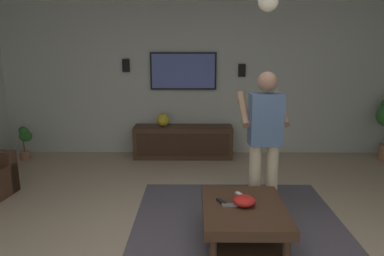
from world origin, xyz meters
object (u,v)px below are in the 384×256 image
Objects in this scene: coffee_table at (244,216)px; wall_speaker_right at (126,65)px; media_console at (183,142)px; remote_black at (222,202)px; person_standing at (265,135)px; remote_grey at (230,205)px; tv at (183,71)px; remote_white at (241,195)px; vase_round at (163,120)px; wall_speaker_left at (242,70)px; potted_plant_short at (25,139)px; bowl at (244,201)px.

wall_speaker_right is (3.11, 1.68, 1.28)m from coffee_table.
remote_black is (-2.79, -0.47, 0.14)m from media_console.
wall_speaker_right is at bearing 36.53° from person_standing.
person_standing is 10.93× the size of remote_grey.
tv is 7.66× the size of remote_grey.
person_standing is 10.93× the size of remote_white.
wall_speaker_left is (0.24, -1.37, 0.83)m from vase_round.
coffee_table is 2.93m from media_console.
vase_round is at bearing -92.31° from media_console.
wall_speaker_left reaches higher than potted_plant_short.
person_standing is at bearing 24.99° from media_console.
bowl is at bearing 173.77° from wall_speaker_left.
remote_grey is at bearing 98.64° from bowl.
wall_speaker_right is at bearing -75.27° from potted_plant_short.
media_console is 2.69m from potted_plant_short.
remote_black is at bearing 9.54° from media_console.
remote_white is at bearing 173.17° from wall_speaker_left.
remote_white is (-2.62, -0.67, 0.14)m from media_console.
vase_round reaches higher than media_console.
wall_speaker_left is (0.25, -1.02, 1.22)m from media_console.
remote_black is at bearing 8.79° from tv.
media_console is 2.71m from remote_white.
vase_round is 1.62m from wall_speaker_left.
remote_white is at bearing 14.43° from media_console.
vase_round is (2.88, 0.89, 0.25)m from remote_grey.
wall_speaker_right is at bearing -66.48° from remote_grey.
wall_speaker_right is at bearing -104.29° from media_console.
remote_grey is 3.33m from wall_speaker_left.
coffee_table is at bearing 153.28° from person_standing.
remote_grey is (-0.08, -0.07, 0.00)m from remote_black.
tv reaches higher than remote_grey.
wall_speaker_right is (0.44, -1.68, 1.20)m from potted_plant_short.
wall_speaker_right reaches higher than remote_black.
remote_white is 3.52m from wall_speaker_right.
coffee_table is 6.67× the size of remote_grey.
remote_black is (-3.03, -0.47, -1.07)m from tv.
bowl is 0.15m from remote_grey.
media_console is 0.52m from vase_round.
vase_round is (0.20, -2.33, 0.28)m from potted_plant_short.
vase_round is (2.86, 1.03, 0.21)m from bowl.
media_console is 1.23m from tv.
tv is 0.70× the size of person_standing.
remote_grey is at bearing -59.62° from remote_white.
remote_white is at bearing -125.95° from potted_plant_short.
remote_black is 0.68× the size of vase_round.
vase_round is 1.00× the size of wall_speaker_left.
tv is 1.95× the size of potted_plant_short.
remote_grey is (-2.68, -3.22, 0.04)m from potted_plant_short.
vase_round is at bearing 28.68° from person_standing.
tv is at bearing -90.76° from wall_speaker_right.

